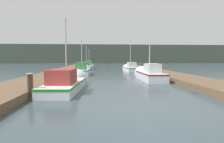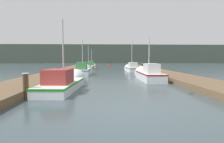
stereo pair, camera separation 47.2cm
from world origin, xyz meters
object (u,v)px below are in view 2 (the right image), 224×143
object	(u,v)px
fishing_boat_3	(131,68)
mooring_piling_1	(26,86)
fishing_boat_2	(83,70)
fishing_boat_4	(89,67)
fishing_boat_1	(148,74)
mooring_piling_0	(142,67)
fishing_boat_5	(92,66)
channel_buoy	(110,65)
fishing_boat_0	(66,82)

from	to	relation	value
fishing_boat_3	mooring_piling_1	world-z (taller)	fishing_boat_3
fishing_boat_2	fishing_boat_4	xyz separation A→B (m)	(-0.22, 9.62, -0.08)
fishing_boat_1	mooring_piling_0	xyz separation A→B (m)	(1.27, 8.33, 0.14)
fishing_boat_2	fishing_boat_5	size ratio (longest dim) A/B	0.97
fishing_boat_5	fishing_boat_2	bearing A→B (deg)	-91.82
fishing_boat_1	channel_buoy	bearing A→B (deg)	95.63
mooring_piling_0	mooring_piling_1	distance (m)	17.55
mooring_piling_0	channel_buoy	distance (m)	18.54
fishing_boat_0	mooring_piling_0	size ratio (longest dim) A/B	4.87
mooring_piling_0	channel_buoy	world-z (taller)	mooring_piling_0
fishing_boat_1	mooring_piling_1	size ratio (longest dim) A/B	4.48
fishing_boat_1	fishing_boat_2	xyz separation A→B (m)	(-6.31, 5.41, -0.03)
fishing_boat_3	fishing_boat_2	bearing A→B (deg)	-149.51
fishing_boat_2	channel_buoy	size ratio (longest dim) A/B	5.28
mooring_piling_1	fishing_boat_4	bearing A→B (deg)	87.59
fishing_boat_1	fishing_boat_4	size ratio (longest dim) A/B	0.83
fishing_boat_5	channel_buoy	distance (m)	8.02
fishing_boat_0	fishing_boat_3	world-z (taller)	fishing_boat_3
fishing_boat_2	fishing_boat_4	world-z (taller)	fishing_boat_2
fishing_boat_3	channel_buoy	distance (m)	17.02
fishing_boat_3	mooring_piling_1	xyz separation A→B (m)	(-7.48, -16.54, 0.17)
fishing_boat_1	fishing_boat_3	world-z (taller)	fishing_boat_3
fishing_boat_0	channel_buoy	world-z (taller)	fishing_boat_0
mooring_piling_1	channel_buoy	world-z (taller)	mooring_piling_1
channel_buoy	mooring_piling_1	bearing A→B (deg)	-98.30
fishing_boat_0	fishing_boat_1	bearing A→B (deg)	37.82
channel_buoy	fishing_boat_4	bearing A→B (deg)	-109.04
fishing_boat_5	fishing_boat_0	bearing A→B (deg)	-91.61
fishing_boat_1	fishing_boat_4	distance (m)	16.39
fishing_boat_1	mooring_piling_1	bearing A→B (deg)	-137.18
fishing_boat_3	fishing_boat_5	bearing A→B (deg)	119.87
fishing_boat_5	fishing_boat_4	bearing A→B (deg)	-94.62
fishing_boat_4	fishing_boat_5	xyz separation A→B (m)	(0.21, 4.33, 0.03)
fishing_boat_0	fishing_boat_2	xyz separation A→B (m)	(-0.09, 9.57, 0.06)
fishing_boat_5	mooring_piling_0	bearing A→B (deg)	-57.30
fishing_boat_2	mooring_piling_1	distance (m)	12.36
fishing_boat_3	channel_buoy	xyz separation A→B (m)	(-2.61, 16.81, -0.29)
fishing_boat_5	fishing_boat_3	bearing A→B (deg)	-58.69
fishing_boat_5	mooring_piling_1	size ratio (longest dim) A/B	4.62
fishing_boat_1	channel_buoy	world-z (taller)	fishing_boat_1
fishing_boat_3	fishing_boat_4	distance (m)	8.48
fishing_boat_1	mooring_piling_1	xyz separation A→B (m)	(-7.45, -6.90, 0.13)
fishing_boat_2	channel_buoy	bearing A→B (deg)	79.75
fishing_boat_0	mooring_piling_0	world-z (taller)	fishing_boat_0
fishing_boat_2	channel_buoy	xyz separation A→B (m)	(3.73, 21.05, -0.30)
fishing_boat_5	mooring_piling_0	size ratio (longest dim) A/B	4.52
fishing_boat_1	mooring_piling_0	distance (m)	8.43
fishing_boat_3	mooring_piling_0	size ratio (longest dim) A/B	4.01
fishing_boat_2	fishing_boat_5	bearing A→B (deg)	89.81
fishing_boat_4	channel_buoy	xyz separation A→B (m)	(3.94, 11.43, -0.22)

